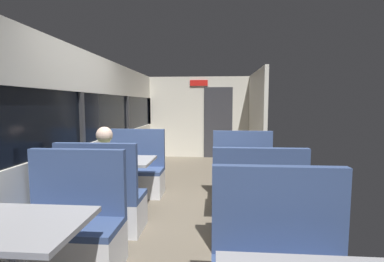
# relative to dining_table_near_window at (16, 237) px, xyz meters

# --- Properties ---
(ground_plane) EXTENTS (3.30, 9.20, 0.02)m
(ground_plane) POSITION_rel_dining_table_near_window_xyz_m (0.89, 2.09, -0.65)
(ground_plane) COLOR #665B4C
(carriage_window_panel_left) EXTENTS (0.09, 8.48, 2.30)m
(carriage_window_panel_left) POSITION_rel_dining_table_near_window_xyz_m (-0.56, 2.09, 0.47)
(carriage_window_panel_left) COLOR beige
(carriage_window_panel_left) RESTS_ON ground_plane
(carriage_end_bulkhead) EXTENTS (2.90, 0.11, 2.30)m
(carriage_end_bulkhead) POSITION_rel_dining_table_near_window_xyz_m (0.95, 6.28, 0.50)
(carriage_end_bulkhead) COLOR beige
(carriage_end_bulkhead) RESTS_ON ground_plane
(carriage_aisle_panel_right) EXTENTS (0.08, 2.40, 2.30)m
(carriage_aisle_panel_right) POSITION_rel_dining_table_near_window_xyz_m (2.34, 5.09, 0.51)
(carriage_aisle_panel_right) COLOR beige
(carriage_aisle_panel_right) RESTS_ON ground_plane
(dining_table_near_window) EXTENTS (0.90, 0.70, 0.74)m
(dining_table_near_window) POSITION_rel_dining_table_near_window_xyz_m (0.00, 0.00, 0.00)
(dining_table_near_window) COLOR #9E9EA3
(dining_table_near_window) RESTS_ON ground_plane
(bench_near_window_facing_entry) EXTENTS (0.95, 0.50, 1.10)m
(bench_near_window_facing_entry) POSITION_rel_dining_table_near_window_xyz_m (0.00, 0.70, -0.31)
(bench_near_window_facing_entry) COLOR silver
(bench_near_window_facing_entry) RESTS_ON ground_plane
(dining_table_mid_window) EXTENTS (0.90, 0.70, 0.74)m
(dining_table_mid_window) POSITION_rel_dining_table_near_window_xyz_m (0.00, 2.15, 0.00)
(dining_table_mid_window) COLOR #9E9EA3
(dining_table_mid_window) RESTS_ON ground_plane
(bench_mid_window_facing_end) EXTENTS (0.95, 0.50, 1.10)m
(bench_mid_window_facing_end) POSITION_rel_dining_table_near_window_xyz_m (0.00, 1.45, -0.31)
(bench_mid_window_facing_end) COLOR silver
(bench_mid_window_facing_end) RESTS_ON ground_plane
(bench_mid_window_facing_entry) EXTENTS (0.95, 0.50, 1.10)m
(bench_mid_window_facing_entry) POSITION_rel_dining_table_near_window_xyz_m (0.00, 2.85, -0.31)
(bench_mid_window_facing_entry) COLOR silver
(bench_mid_window_facing_entry) RESTS_ON ground_plane
(dining_table_rear_aisle) EXTENTS (0.90, 0.70, 0.74)m
(dining_table_rear_aisle) POSITION_rel_dining_table_near_window_xyz_m (1.79, 1.95, 0.00)
(dining_table_rear_aisle) COLOR #9E9EA3
(dining_table_rear_aisle) RESTS_ON ground_plane
(bench_rear_aisle_facing_end) EXTENTS (0.95, 0.50, 1.10)m
(bench_rear_aisle_facing_end) POSITION_rel_dining_table_near_window_xyz_m (1.79, 1.25, -0.31)
(bench_rear_aisle_facing_end) COLOR silver
(bench_rear_aisle_facing_end) RESTS_ON ground_plane
(bench_rear_aisle_facing_entry) EXTENTS (0.95, 0.50, 1.10)m
(bench_rear_aisle_facing_entry) POSITION_rel_dining_table_near_window_xyz_m (1.79, 2.65, -0.31)
(bench_rear_aisle_facing_entry) COLOR silver
(bench_rear_aisle_facing_entry) RESTS_ON ground_plane
(seated_passenger) EXTENTS (0.47, 0.55, 1.26)m
(seated_passenger) POSITION_rel_dining_table_near_window_xyz_m (0.00, 1.53, -0.10)
(seated_passenger) COLOR #26262D
(seated_passenger) RESTS_ON ground_plane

